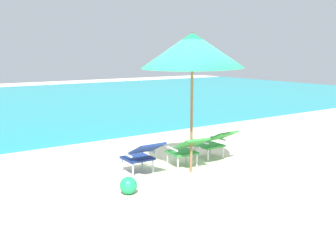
{
  "coord_description": "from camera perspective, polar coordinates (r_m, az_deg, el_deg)",
  "views": [
    {
      "loc": [
        -4.55,
        -6.07,
        2.29
      ],
      "look_at": [
        0.0,
        0.55,
        0.75
      ],
      "focal_mm": 41.76,
      "sensor_mm": 36.0,
      "label": 1
    }
  ],
  "objects": [
    {
      "name": "ground_plane",
      "position": [
        11.28,
        -9.99,
        -1.03
      ],
      "size": [
        40.0,
        40.0,
        0.0
      ],
      "primitive_type": "plane",
      "color": "beige"
    },
    {
      "name": "ocean_band",
      "position": [
        18.86,
        -20.33,
        3.21
      ],
      "size": [
        40.0,
        18.0,
        0.01
      ],
      "primitive_type": "cube",
      "color": "teal",
      "rests_on": "ground_plane"
    },
    {
      "name": "lounge_chair_left",
      "position": [
        7.33,
        -3.82,
        -4.06
      ],
      "size": [
        0.56,
        0.88,
        0.68
      ],
      "color": "navy",
      "rests_on": "ground_plane"
    },
    {
      "name": "lounge_chair_center",
      "position": [
        7.73,
        2.74,
        -3.26
      ],
      "size": [
        0.62,
        0.92,
        0.68
      ],
      "color": "#338E3D",
      "rests_on": "ground_plane"
    },
    {
      "name": "lounge_chair_right",
      "position": [
        8.39,
        6.83,
        -2.22
      ],
      "size": [
        0.56,
        0.89,
        0.68
      ],
      "color": "#338E3D",
      "rests_on": "ground_plane"
    },
    {
      "name": "beach_umbrella_center",
      "position": [
        7.23,
        3.57,
        10.96
      ],
      "size": [
        2.5,
        2.49,
        2.65
      ],
      "color": "olive",
      "rests_on": "ground_plane"
    },
    {
      "name": "beach_ball",
      "position": [
        6.45,
        -5.8,
        -8.64
      ],
      "size": [
        0.29,
        0.29,
        0.29
      ],
      "primitive_type": "sphere",
      "color": "#1E9E60",
      "rests_on": "ground_plane"
    }
  ]
}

